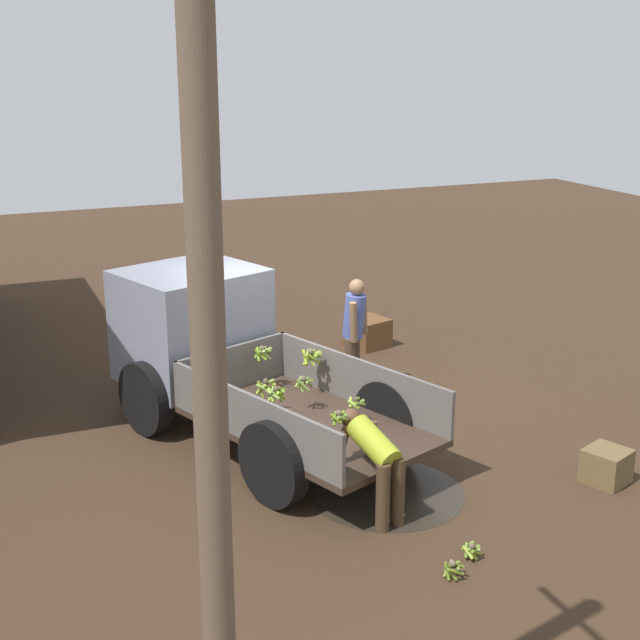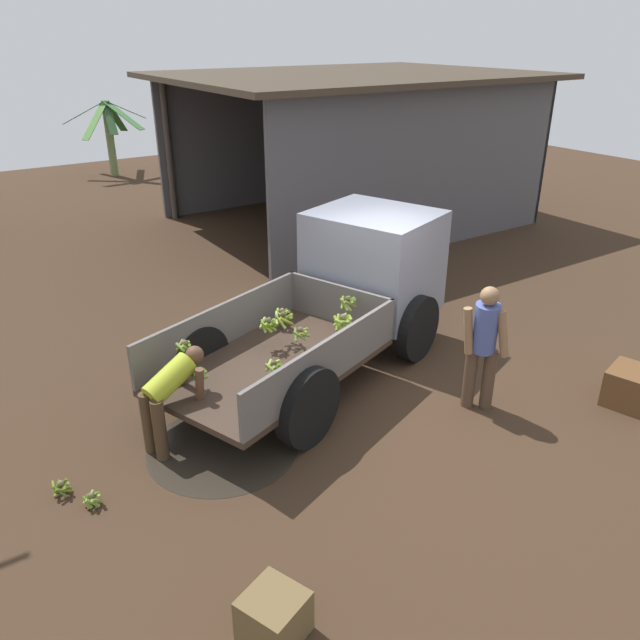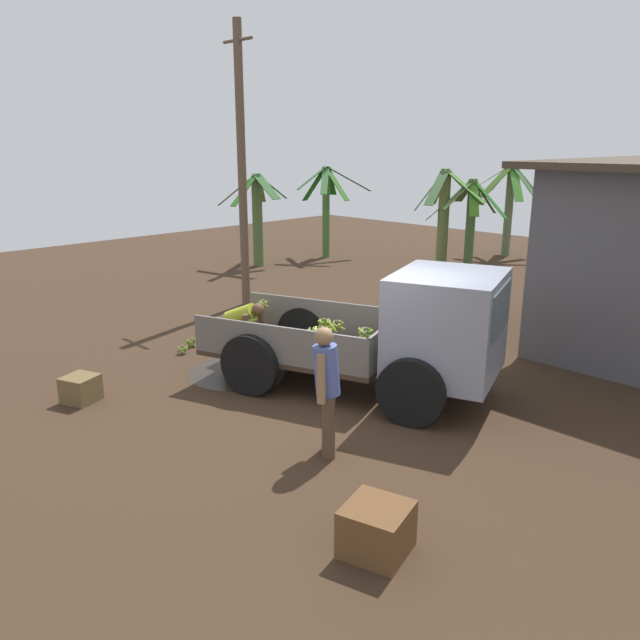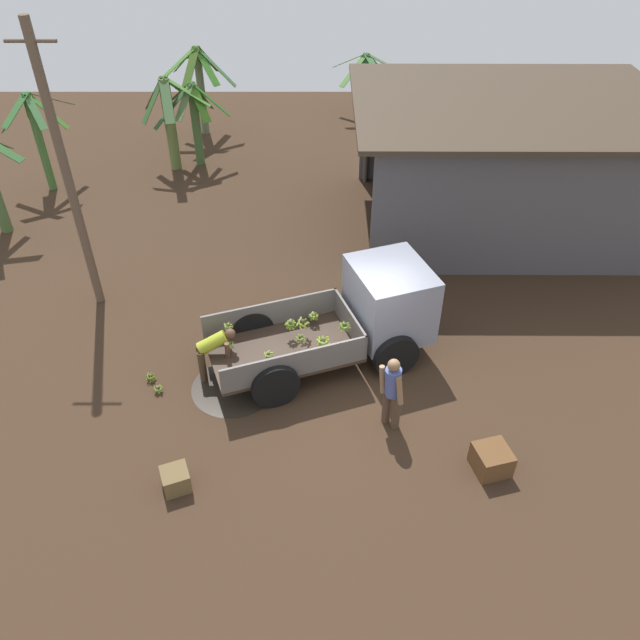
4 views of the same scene
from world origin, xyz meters
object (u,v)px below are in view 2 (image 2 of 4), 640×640
Objects in this scene: person_worker_loading at (169,393)px; banana_bunch_on_ground_0 at (92,499)px; banana_bunch_on_ground_1 at (61,487)px; cargo_truck at (354,283)px; wooden_crate_0 at (274,616)px; person_foreground_visitor at (484,343)px; wooden_crate_1 at (633,388)px.

person_worker_loading is 5.95× the size of banana_bunch_on_ground_0.
cargo_truck is at bearing 12.43° from banana_bunch_on_ground_1.
cargo_truck is 4.36× the size of person_worker_loading.
wooden_crate_0 is (1.01, -2.66, 0.10)m from banana_bunch_on_ground_1.
person_worker_loading is (-3.51, 1.40, -0.23)m from person_foreground_visitor.
cargo_truck is 4.57m from banana_bunch_on_ground_0.
person_foreground_visitor is 8.15× the size of banana_bunch_on_ground_1.
person_foreground_visitor reaches higher than banana_bunch_on_ground_1.
person_foreground_visitor reaches higher than wooden_crate_1.
wooden_crate_1 is at bearing 4.06° from wooden_crate_0.
cargo_truck is at bearing -127.73° from person_foreground_visitor.
cargo_truck is at bearing 46.39° from wooden_crate_0.
banana_bunch_on_ground_1 is 0.45× the size of wooden_crate_0.
wooden_crate_1 reaches higher than banana_bunch_on_ground_1.
wooden_crate_1 is (6.31, -1.92, 0.15)m from banana_bunch_on_ground_0.
wooden_crate_0 reaches higher than banana_bunch_on_ground_1.
banana_bunch_on_ground_0 is (-4.27, -1.33, -0.96)m from cargo_truck.
person_foreground_visitor reaches higher than person_worker_loading.
person_foreground_visitor is 3.64× the size of wooden_crate_0.
banana_bunch_on_ground_1 is at bearing 172.54° from person_worker_loading.
cargo_truck is at bearing 122.19° from wooden_crate_1.
banana_bunch_on_ground_1 is at bearing 160.89° from wooden_crate_1.
wooden_crate_1 is at bearing -77.58° from cargo_truck.
person_worker_loading is 2.90m from wooden_crate_0.
person_foreground_visitor is 5.04m from banana_bunch_on_ground_1.
person_foreground_visitor is at bearing -100.98° from cargo_truck.
wooden_crate_0 is (-0.30, -2.84, -0.50)m from person_worker_loading.
person_worker_loading reaches higher than wooden_crate_0.
wooden_crate_1 is at bearing 101.85° from person_foreground_visitor.
wooden_crate_1 is (5.22, -2.45, -0.46)m from person_worker_loading.
cargo_truck is 23.91× the size of banana_bunch_on_ground_1.
wooden_crate_1 is (5.52, 0.39, 0.04)m from wooden_crate_0.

